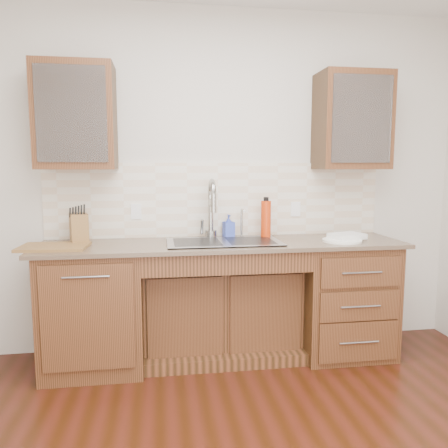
{
  "coord_description": "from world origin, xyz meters",
  "views": [
    {
      "loc": [
        -0.47,
        -1.75,
        1.46
      ],
      "look_at": [
        0.0,
        1.4,
        1.05
      ],
      "focal_mm": 35.0,
      "sensor_mm": 36.0,
      "label": 1
    }
  ],
  "objects": [
    {
      "name": "wall_back",
      "position": [
        0.0,
        1.8,
        1.35
      ],
      "size": [
        4.0,
        0.1,
        2.7
      ],
      "primitive_type": "cube",
      "color": "beige",
      "rests_on": "ground"
    },
    {
      "name": "base_cabinet_left",
      "position": [
        -0.95,
        1.44,
        0.44
      ],
      "size": [
        0.7,
        0.62,
        0.88
      ],
      "primitive_type": "cube",
      "color": "#593014",
      "rests_on": "ground"
    },
    {
      "name": "base_cabinet_center",
      "position": [
        0.0,
        1.53,
        0.35
      ],
      "size": [
        1.2,
        0.44,
        0.7
      ],
      "primitive_type": "cube",
      "color": "#593014",
      "rests_on": "ground"
    },
    {
      "name": "base_cabinet_right",
      "position": [
        0.95,
        1.44,
        0.44
      ],
      "size": [
        0.7,
        0.62,
        0.88
      ],
      "primitive_type": "cube",
      "color": "#593014",
      "rests_on": "ground"
    },
    {
      "name": "countertop",
      "position": [
        0.0,
        1.43,
        0.9
      ],
      "size": [
        2.7,
        0.65,
        0.03
      ],
      "primitive_type": "cube",
      "color": "#84705B",
      "rests_on": "base_cabinet_left"
    },
    {
      "name": "backsplash",
      "position": [
        0.0,
        1.74,
        1.21
      ],
      "size": [
        2.7,
        0.02,
        0.59
      ],
      "primitive_type": "cube",
      "color": "beige",
      "rests_on": "wall_back"
    },
    {
      "name": "sink",
      "position": [
        0.0,
        1.41,
        0.83
      ],
      "size": [
        0.84,
        0.46,
        0.19
      ],
      "primitive_type": "cube",
      "color": "#9E9EA5",
      "rests_on": "countertop"
    },
    {
      "name": "faucet",
      "position": [
        -0.07,
        1.64,
        1.11
      ],
      "size": [
        0.04,
        0.04,
        0.4
      ],
      "primitive_type": "cylinder",
      "color": "#999993",
      "rests_on": "countertop"
    },
    {
      "name": "filter_tap",
      "position": [
        0.18,
        1.65,
        1.03
      ],
      "size": [
        0.02,
        0.02,
        0.24
      ],
      "primitive_type": "cylinder",
      "color": "#999993",
      "rests_on": "countertop"
    },
    {
      "name": "upper_cabinet_left",
      "position": [
        -1.05,
        1.58,
        1.83
      ],
      "size": [
        0.55,
        0.34,
        0.75
      ],
      "primitive_type": "cube",
      "color": "#593014",
      "rests_on": "wall_back"
    },
    {
      "name": "upper_cabinet_right",
      "position": [
        1.05,
        1.58,
        1.83
      ],
      "size": [
        0.55,
        0.34,
        0.75
      ],
      "primitive_type": "cube",
      "color": "#593014",
      "rests_on": "wall_back"
    },
    {
      "name": "outlet_left",
      "position": [
        -0.65,
        1.73,
        1.12
      ],
      "size": [
        0.08,
        0.01,
        0.12
      ],
      "primitive_type": "cube",
      "color": "white",
      "rests_on": "backsplash"
    },
    {
      "name": "outlet_right",
      "position": [
        0.65,
        1.73,
        1.12
      ],
      "size": [
        0.08,
        0.01,
        0.12
      ],
      "primitive_type": "cube",
      "color": "white",
      "rests_on": "backsplash"
    },
    {
      "name": "soap_bottle",
      "position": [
        0.08,
        1.66,
        1.0
      ],
      "size": [
        0.1,
        0.1,
        0.18
      ],
      "primitive_type": "imported",
      "rotation": [
        0.0,
        0.0,
        0.2
      ],
      "color": "#3A4FBB",
      "rests_on": "countertop"
    },
    {
      "name": "water_bottle",
      "position": [
        0.36,
        1.58,
        1.06
      ],
      "size": [
        0.1,
        0.1,
        0.29
      ],
      "primitive_type": "cylinder",
      "rotation": [
        0.0,
        0.0,
        -0.25
      ],
      "color": "red",
      "rests_on": "countertop"
    },
    {
      "name": "plate",
      "position": [
        0.89,
        1.32,
        0.92
      ],
      "size": [
        0.32,
        0.32,
        0.02
      ],
      "primitive_type": "cylinder",
      "rotation": [
        0.0,
        0.0,
        -0.11
      ],
      "color": "white",
      "rests_on": "countertop"
    },
    {
      "name": "dish_towel",
      "position": [
        0.94,
        1.36,
        0.94
      ],
      "size": [
        0.29,
        0.24,
        0.04
      ],
      "primitive_type": "cube",
      "rotation": [
        0.0,
        0.0,
        0.29
      ],
      "color": "white",
      "rests_on": "plate"
    },
    {
      "name": "knife_block",
      "position": [
        -1.06,
        1.56,
        1.02
      ],
      "size": [
        0.17,
        0.22,
        0.22
      ],
      "primitive_type": "cube",
      "rotation": [
        0.0,
        0.0,
        0.27
      ],
      "color": "olive",
      "rests_on": "countertop"
    },
    {
      "name": "cutting_board",
      "position": [
        -1.2,
        1.35,
        0.92
      ],
      "size": [
        0.46,
        0.33,
        0.02
      ],
      "primitive_type": "cube",
      "rotation": [
        0.0,
        0.0,
        -0.05
      ],
      "color": "olive",
      "rests_on": "countertop"
    },
    {
      "name": "cup_left_a",
      "position": [
        -1.16,
        1.58,
        1.77
      ],
      "size": [
        0.13,
        0.13,
        0.09
      ],
      "primitive_type": "imported",
      "rotation": [
        0.0,
        0.0,
        0.08
      ],
      "color": "white",
      "rests_on": "upper_cabinet_left"
    },
    {
      "name": "cup_left_b",
      "position": [
        -0.98,
        1.58,
        1.77
      ],
      "size": [
        0.12,
        0.12,
        0.09
      ],
      "primitive_type": "imported",
      "rotation": [
        0.0,
        0.0,
        0.22
      ],
      "color": "silver",
      "rests_on": "upper_cabinet_left"
    },
    {
      "name": "cup_right_a",
      "position": [
        1.0,
        1.58,
        1.77
      ],
      "size": [
        0.12,
        0.12,
        0.09
      ],
      "primitive_type": "imported",
      "rotation": [
        0.0,
        0.0,
        0.05
      ],
      "color": "silver",
      "rests_on": "upper_cabinet_right"
    },
    {
      "name": "cup_right_b",
      "position": [
        1.09,
        1.58,
        1.77
      ],
      "size": [
        0.12,
        0.12,
        0.09
      ],
      "primitive_type": "imported",
      "rotation": [
        0.0,
        0.0,
        0.37
      ],
      "color": "silver",
      "rests_on": "upper_cabinet_right"
    }
  ]
}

